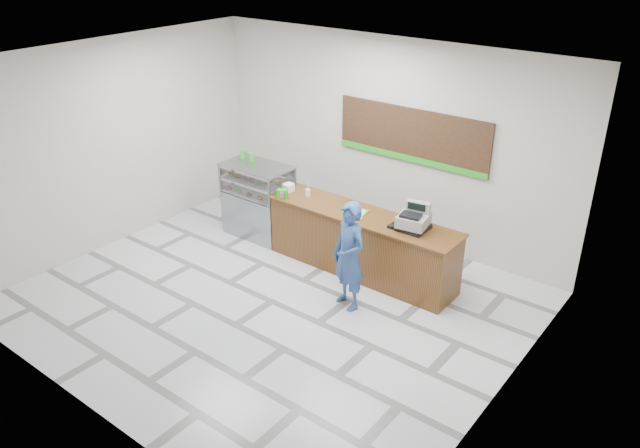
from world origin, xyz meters
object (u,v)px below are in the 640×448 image
Objects in this scene: sales_counter at (361,243)px; cash_register at (414,220)px; customer at (349,256)px; display_case at (258,200)px; serving_tray at (356,211)px.

cash_register reaches higher than sales_counter.
cash_register is at bearing 81.07° from customer.
customer reaches higher than cash_register.
customer is at bearing -19.34° from display_case.
serving_tray is at bearing 172.65° from cash_register.
serving_tray is 0.24× the size of customer.
customer reaches higher than display_case.
display_case is at bearing 169.54° from serving_tray.
customer is (0.53, -0.92, -0.21)m from serving_tray.
serving_tray is (-1.01, -0.04, -0.14)m from cash_register.
customer is at bearing -70.38° from serving_tray.
customer reaches higher than sales_counter.
sales_counter is at bearing 131.52° from customer.
serving_tray is 1.09m from customer.
display_case is at bearing -180.00° from sales_counter.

